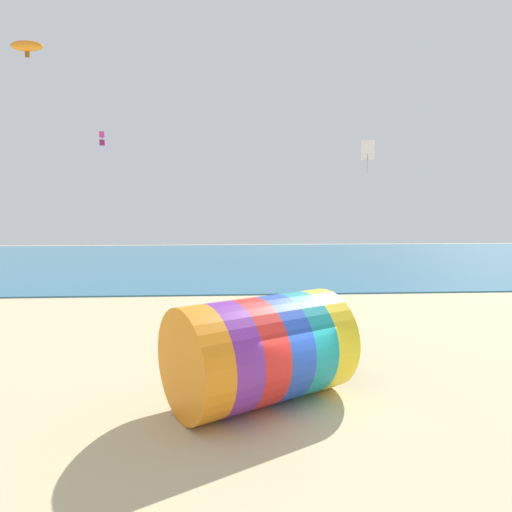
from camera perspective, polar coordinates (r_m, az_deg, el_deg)
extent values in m
plane|color=#CCBA8C|center=(14.89, 5.17, -18.47)|extent=(120.00, 120.00, 0.00)
cube|color=teal|center=(51.69, -1.20, -0.55)|extent=(120.00, 40.00, 0.10)
cylinder|color=orange|center=(13.66, -7.73, -13.21)|extent=(2.46, 3.38, 3.37)
cylinder|color=purple|center=(14.05, -4.28, -12.60)|extent=(2.46, 3.38, 3.37)
cylinder|color=red|center=(14.49, -1.05, -11.99)|extent=(2.46, 3.38, 3.37)
cylinder|color=blue|center=(14.97, 1.98, -11.39)|extent=(2.46, 3.38, 3.37)
cylinder|color=teal|center=(15.50, 4.80, -10.79)|extent=(2.46, 3.38, 3.37)
cylinder|color=yellow|center=(16.05, 7.42, -10.21)|extent=(2.46, 3.38, 3.37)
cylinder|color=black|center=(16.35, 8.71, -9.92)|extent=(1.58, 2.72, 3.10)
cylinder|color=#726651|center=(18.27, 11.24, -12.38)|extent=(0.24, 0.24, 0.84)
cube|color=#2D4CA5|center=(18.05, 11.29, -10.18)|extent=(0.42, 0.36, 0.63)
sphere|color=tan|center=(17.92, 11.33, -8.81)|extent=(0.23, 0.23, 0.23)
cube|color=#D1339E|center=(28.56, -18.72, 14.20)|extent=(0.34, 0.34, 0.31)
cube|color=#7D1E5E|center=(28.50, -18.69, 13.28)|extent=(0.34, 0.34, 0.31)
cylinder|color=black|center=(28.53, -18.70, 13.74)|extent=(0.02, 0.02, 0.82)
cube|color=white|center=(25.62, 13.78, 12.75)|extent=(0.70, 0.39, 1.03)
cylinder|color=gray|center=(25.55, 13.73, 11.16)|extent=(0.03, 0.03, 1.03)
ellipsoid|color=orange|center=(23.77, -26.73, 22.40)|extent=(1.39, 0.56, 0.51)
cube|color=#8F4F12|center=(23.69, -26.69, 21.72)|extent=(0.20, 0.02, 0.36)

